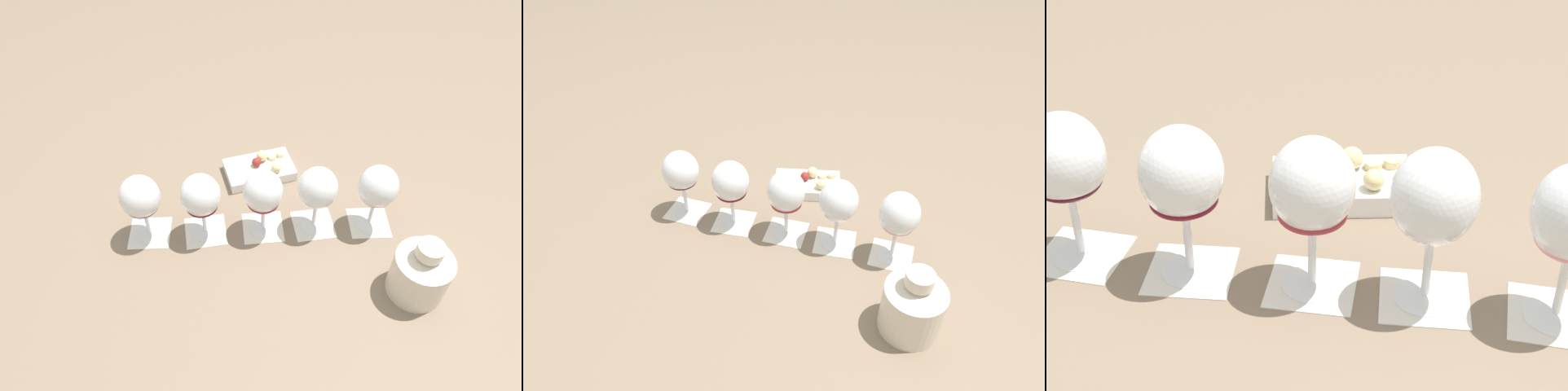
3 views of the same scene
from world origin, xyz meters
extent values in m
plane|color=#7F6B56|center=(0.00, 0.00, 0.00)|extent=(8.00, 8.00, 0.00)
cube|color=silver|center=(-0.23, 0.10, 0.00)|extent=(0.12, 0.12, 0.00)
cube|color=silver|center=(-0.11, 0.04, 0.00)|extent=(0.12, 0.11, 0.00)
cube|color=silver|center=(-0.01, 0.00, 0.00)|extent=(0.12, 0.12, 0.00)
cube|color=silver|center=(0.12, -0.05, 0.00)|extent=(0.11, 0.11, 0.00)
cube|color=silver|center=(0.23, -0.10, 0.00)|extent=(0.12, 0.12, 0.00)
cylinder|color=white|center=(-0.23, 0.10, 0.00)|extent=(0.06, 0.06, 0.01)
cylinder|color=white|center=(-0.23, 0.10, 0.05)|extent=(0.01, 0.01, 0.08)
cylinder|color=white|center=(-0.11, 0.04, 0.00)|extent=(0.06, 0.06, 0.01)
cylinder|color=white|center=(-0.11, 0.04, 0.05)|extent=(0.01, 0.01, 0.08)
ellipsoid|color=white|center=(-0.11, 0.04, 0.13)|extent=(0.09, 0.09, 0.10)
ellipsoid|color=#C74C57|center=(-0.11, 0.04, 0.10)|extent=(0.07, 0.07, 0.04)
cylinder|color=white|center=(-0.01, 0.00, 0.00)|extent=(0.06, 0.06, 0.01)
cylinder|color=white|center=(-0.01, 0.00, 0.05)|extent=(0.01, 0.01, 0.08)
ellipsoid|color=white|center=(-0.01, 0.00, 0.13)|extent=(0.09, 0.09, 0.10)
ellipsoid|color=#A5303A|center=(-0.01, 0.00, 0.09)|extent=(0.07, 0.07, 0.02)
cylinder|color=white|center=(0.12, -0.05, 0.00)|extent=(0.06, 0.06, 0.01)
cylinder|color=white|center=(0.12, -0.05, 0.05)|extent=(0.01, 0.01, 0.08)
ellipsoid|color=white|center=(0.12, -0.05, 0.13)|extent=(0.09, 0.09, 0.10)
ellipsoid|color=maroon|center=(0.12, -0.05, 0.09)|extent=(0.07, 0.07, 0.02)
cylinder|color=white|center=(0.23, -0.10, 0.00)|extent=(0.06, 0.06, 0.01)
cylinder|color=white|center=(0.23, -0.10, 0.05)|extent=(0.01, 0.01, 0.08)
ellipsoid|color=white|center=(0.23, -0.10, 0.13)|extent=(0.09, 0.09, 0.10)
ellipsoid|color=#3F0717|center=(0.23, -0.10, 0.10)|extent=(0.07, 0.07, 0.03)
cube|color=white|center=(-0.08, -0.16, 0.01)|extent=(0.19, 0.13, 0.03)
sphere|color=beige|center=(-0.11, -0.13, 0.04)|extent=(0.03, 0.03, 0.03)
cylinder|color=beige|center=(-0.14, -0.17, 0.03)|extent=(0.02, 0.02, 0.01)
sphere|color=maroon|center=(-0.07, -0.17, 0.04)|extent=(0.02, 0.02, 0.02)
sphere|color=beige|center=(-0.09, -0.18, 0.04)|extent=(0.03, 0.03, 0.03)
cylinder|color=beige|center=(-0.12, -0.17, 0.03)|extent=(0.02, 0.02, 0.01)
camera|label=1|loc=(0.30, 0.60, 0.85)|focal=32.00mm
camera|label=2|loc=(0.08, 0.81, 0.76)|focal=32.00mm
camera|label=3|loc=(0.13, 0.64, 0.54)|focal=55.00mm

